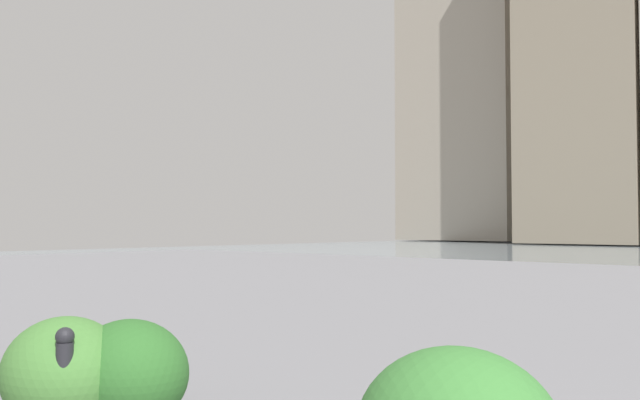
% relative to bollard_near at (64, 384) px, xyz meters
% --- Properties ---
extents(building_annex, '(10.66, 11.17, 37.27)m').
position_rel_bollard_near_xyz_m(building_annex, '(18.39, -60.58, 18.21)').
color(building_annex, gray).
rests_on(building_annex, ground).
extents(building_highrise, '(13.50, 12.33, 39.06)m').
position_rel_bollard_near_xyz_m(building_highrise, '(33.78, -66.83, 19.10)').
color(building_highrise, '#9E9384').
rests_on(building_highrise, ground).
extents(bollard_near, '(0.13, 0.13, 0.82)m').
position_rel_bollard_near_xyz_m(bollard_near, '(0.00, 0.00, 0.00)').
color(bollard_near, '#232328').
rests_on(bollard_near, ground).
extents(shrub_round, '(0.96, 0.86, 0.81)m').
position_rel_bollard_near_xyz_m(shrub_round, '(0.07, -0.56, -0.02)').
color(shrub_round, '#2D6628').
rests_on(shrub_round, ground).
extents(shrub_wide, '(1.00, 0.90, 0.85)m').
position_rel_bollard_near_xyz_m(shrub_wide, '(0.35, -0.19, -0.01)').
color(shrub_wide, '#477F38').
rests_on(shrub_wide, ground).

